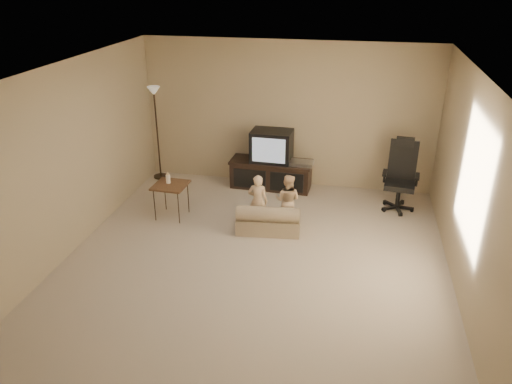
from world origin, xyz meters
TOP-DOWN VIEW (x-y plane):
  - floor at (0.00, 0.00)m, footprint 5.50×5.50m
  - room_shell at (0.00, 0.00)m, footprint 5.50×5.50m
  - tv_stand at (-0.22, 2.49)m, footprint 1.45×0.58m
  - office_chair at (1.92, 2.08)m, footprint 0.58×0.61m
  - side_table at (-1.53, 1.06)m, footprint 0.51×0.51m
  - floor_lamp at (-2.30, 2.51)m, footprint 0.26×0.26m
  - child_sofa at (0.03, 0.89)m, footprint 0.97×0.61m
  - toddler_left at (-0.17, 1.03)m, footprint 0.30×0.22m
  - toddler_right at (0.26, 1.17)m, footprint 0.42×0.26m

SIDE VIEW (x-z plane):
  - floor at x=0.00m, z-range 0.00..0.00m
  - child_sofa at x=0.03m, z-range -0.04..0.41m
  - toddler_right at x=0.26m, z-range 0.00..0.80m
  - toddler_left at x=-0.17m, z-range 0.00..0.82m
  - office_chair at x=1.92m, z-range -0.16..0.99m
  - tv_stand at x=-0.22m, z-range -0.09..0.94m
  - side_table at x=-1.53m, z-range 0.16..0.89m
  - floor_lamp at x=-2.30m, z-range 0.39..2.07m
  - room_shell at x=0.00m, z-range -1.23..4.27m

